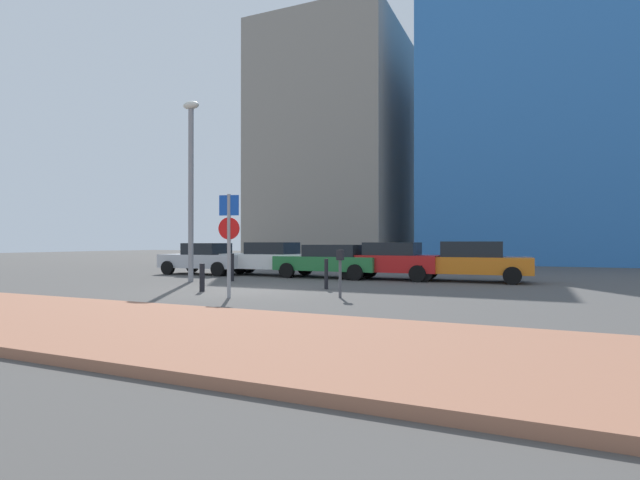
% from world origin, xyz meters
% --- Properties ---
extents(ground_plane, '(120.00, 120.00, 0.00)m').
position_xyz_m(ground_plane, '(0.00, 0.00, 0.00)').
color(ground_plane, '#4C4947').
extents(sidewalk_brick, '(40.00, 4.29, 0.14)m').
position_xyz_m(sidewalk_brick, '(0.00, -6.48, 0.07)').
color(sidewalk_brick, '#9E664C').
rests_on(sidewalk_brick, ground).
extents(parked_car_silver, '(4.11, 2.13, 1.47)m').
position_xyz_m(parked_car_silver, '(-5.78, 5.58, 0.75)').
color(parked_car_silver, '#B7BABF').
rests_on(parked_car_silver, ground).
extents(parked_car_white, '(4.46, 2.10, 1.51)m').
position_xyz_m(parked_car_white, '(-2.77, 6.25, 0.77)').
color(parked_car_white, white).
rests_on(parked_car_white, ground).
extents(parked_car_green, '(4.55, 2.00, 1.40)m').
position_xyz_m(parked_car_green, '(0.45, 5.95, 0.74)').
color(parked_car_green, '#237238').
rests_on(parked_car_green, ground).
extents(parked_car_red, '(4.08, 1.97, 1.50)m').
position_xyz_m(parked_car_red, '(2.99, 6.15, 0.78)').
color(parked_car_red, red).
rests_on(parked_car_red, ground).
extents(parked_car_orange, '(4.65, 2.14, 1.54)m').
position_xyz_m(parked_car_orange, '(6.09, 6.32, 0.79)').
color(parked_car_orange, orange).
rests_on(parked_car_orange, ground).
extents(parking_sign_post, '(0.59, 0.16, 2.81)m').
position_xyz_m(parking_sign_post, '(0.77, -1.87, 1.77)').
color(parking_sign_post, gray).
rests_on(parking_sign_post, ground).
extents(parking_meter, '(0.18, 0.14, 1.30)m').
position_xyz_m(parking_meter, '(3.51, -0.63, 0.85)').
color(parking_meter, '#4C4C51').
rests_on(parking_meter, ground).
extents(street_lamp, '(0.70, 0.36, 6.91)m').
position_xyz_m(street_lamp, '(-3.64, 1.95, 4.07)').
color(street_lamp, gray).
rests_on(street_lamp, ground).
extents(traffic_bollard_near, '(0.12, 0.12, 0.98)m').
position_xyz_m(traffic_bollard_near, '(2.24, 1.39, 0.49)').
color(traffic_bollard_near, black).
rests_on(traffic_bollard_near, ground).
extents(traffic_bollard_mid, '(0.12, 0.12, 1.07)m').
position_xyz_m(traffic_bollard_mid, '(-2.32, 2.80, 0.54)').
color(traffic_bollard_mid, black).
rests_on(traffic_bollard_mid, ground).
extents(traffic_bollard_far, '(0.16, 0.16, 0.86)m').
position_xyz_m(traffic_bollard_far, '(-0.95, -0.82, 0.43)').
color(traffic_bollard_far, black).
rests_on(traffic_bollard_far, ground).
extents(building_colorful_midrise, '(18.29, 13.92, 25.86)m').
position_xyz_m(building_colorful_midrise, '(9.99, 27.11, 12.93)').
color(building_colorful_midrise, '#3372BF').
rests_on(building_colorful_midrise, ground).
extents(building_under_construction, '(11.40, 15.16, 19.46)m').
position_xyz_m(building_under_construction, '(-7.16, 26.89, 9.73)').
color(building_under_construction, gray).
rests_on(building_under_construction, ground).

